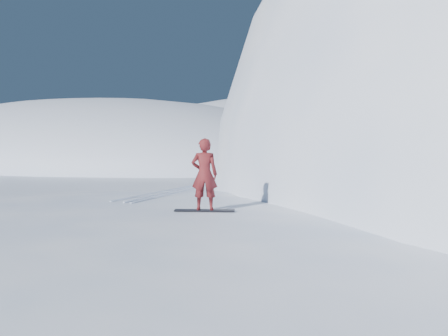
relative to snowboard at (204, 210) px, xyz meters
name	(u,v)px	position (x,y,z in m)	size (l,w,h in m)	color
ground	(77,315)	(-2.05, -2.54, -2.41)	(400.00, 400.00, 0.00)	white
near_ridge	(184,288)	(-1.05, 0.46, -2.41)	(36.00, 28.00, 4.80)	white
far_ridge_a	(82,164)	(-72.05, 57.46, -2.41)	(120.00, 70.00, 28.00)	white
far_ridge_c	(292,160)	(-42.05, 107.46, -2.41)	(140.00, 90.00, 36.00)	white
wind_bumps	(123,287)	(-2.61, -0.42, -2.41)	(16.00, 14.40, 1.00)	white
snowboard	(204,210)	(0.00, 0.00, 0.00)	(1.61, 0.30, 0.03)	black
snowboarder	(204,174)	(0.00, 0.00, 0.97)	(0.69, 0.46, 1.91)	maroon
board_tracks	(167,192)	(-3.72, 3.05, 0.01)	(1.83, 5.94, 0.04)	silver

